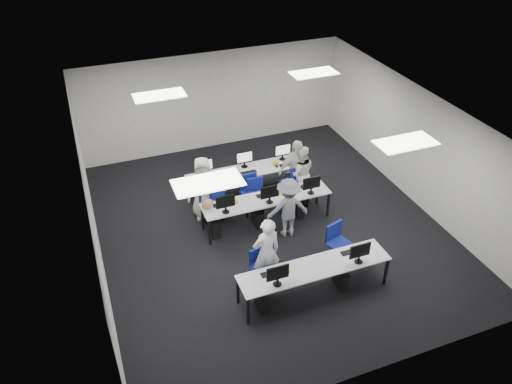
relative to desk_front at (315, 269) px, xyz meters
name	(u,v)px	position (x,y,z in m)	size (l,w,h in m)	color
room	(270,175)	(0.00, 2.40, 0.82)	(9.00, 9.02, 3.00)	black
ceiling_panels	(271,117)	(0.00, 2.40, 2.30)	(5.20, 4.60, 0.02)	white
desk_front	(315,269)	(0.00, 0.00, 0.00)	(3.20, 0.70, 0.73)	silver
desk_mid	(267,200)	(0.00, 2.60, 0.00)	(3.20, 0.70, 0.73)	silver
desk_back	(247,172)	(0.00, 4.00, 0.00)	(3.20, 0.70, 0.73)	silver
equipment_front	(306,283)	(-0.19, -0.02, -0.32)	(2.51, 0.41, 1.19)	#0B219B
equipment_mid	(259,213)	(-0.19, 2.58, -0.32)	(2.91, 0.41, 1.19)	white
equipment_back	(253,180)	(0.19, 4.02, -0.32)	(2.91, 0.41, 1.19)	white
chair_0	(262,274)	(-0.89, 0.63, -0.41)	(0.50, 0.53, 0.87)	navy
chair_1	(339,251)	(0.96, 0.68, -0.37)	(0.61, 0.64, 0.97)	navy
chair_2	(211,211)	(-1.25, 3.20, -0.41)	(0.53, 0.56, 0.86)	navy
chair_3	(251,200)	(-0.16, 3.22, -0.37)	(0.51, 0.55, 0.98)	navy
chair_4	(296,194)	(1.01, 3.07, -0.38)	(0.50, 0.54, 0.96)	navy
chair_5	(217,206)	(-1.05, 3.34, -0.42)	(0.46, 0.49, 0.83)	navy
chair_6	(252,194)	(-0.03, 3.50, -0.39)	(0.46, 0.50, 0.91)	navy
chair_7	(290,188)	(1.01, 3.44, -0.40)	(0.57, 0.60, 0.88)	navy
handbag	(208,204)	(-1.45, 2.71, 0.17)	(0.31, 0.19, 0.25)	#9A704F
student_0	(266,253)	(-0.80, 0.63, 0.16)	(0.61, 0.40, 1.69)	silver
student_1	(300,173)	(1.23, 3.30, 0.09)	(0.75, 0.58, 1.54)	silver
student_2	(203,188)	(-1.35, 3.42, 0.15)	(0.82, 0.53, 1.67)	silver
student_3	(295,170)	(1.12, 3.38, 0.16)	(0.99, 0.41, 1.69)	silver
photographer	(288,208)	(0.30, 2.00, 0.09)	(1.00, 0.57, 1.54)	slate
dslr_camera	(287,174)	(0.32, 2.18, 0.91)	(0.14, 0.18, 0.10)	black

